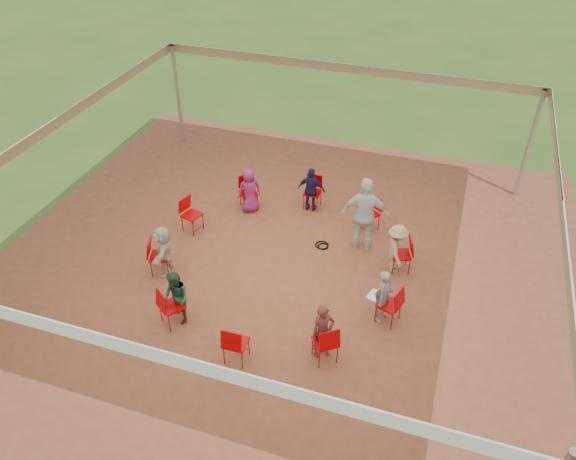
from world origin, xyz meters
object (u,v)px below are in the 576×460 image
(chair_1, at_px, (401,255))
(person_seated_0, at_px, (384,296))
(chair_2, at_px, (369,214))
(person_seated_5, at_px, (176,298))
(chair_0, at_px, (389,305))
(laptop, at_px, (377,294))
(person_seated_4, at_px, (164,250))
(chair_9, at_px, (325,342))
(person_seated_2, at_px, (311,190))
(cable_coil, at_px, (322,246))
(chair_4, at_px, (248,193))
(chair_6, at_px, (160,256))
(standing_person, at_px, (365,215))
(chair_5, at_px, (192,215))
(chair_7, at_px, (172,306))
(person_seated_1, at_px, (396,249))
(person_seated_3, at_px, (249,190))
(chair_8, at_px, (236,343))
(chair_3, at_px, (312,193))
(person_seated_6, at_px, (323,331))

(chair_1, bearing_deg, person_seated_0, 157.96)
(chair_2, bearing_deg, person_seated_5, 90.00)
(chair_0, bearing_deg, laptop, 90.00)
(chair_1, xyz_separation_m, person_seated_4, (-4.94, -1.72, 0.17))
(person_seated_0, bearing_deg, chair_9, 166.04)
(person_seated_2, distance_m, laptop, 4.01)
(chair_0, distance_m, cable_coil, 2.76)
(chair_2, distance_m, chair_4, 3.15)
(chair_6, bearing_deg, chair_9, 54.00)
(person_seated_4, xyz_separation_m, standing_person, (3.97, 2.25, 0.34))
(chair_5, relative_size, chair_7, 1.00)
(person_seated_1, relative_size, person_seated_3, 1.00)
(chair_8, xyz_separation_m, standing_person, (1.50, 4.09, 0.50))
(chair_0, xyz_separation_m, chair_7, (-4.09, -1.42, 0.00))
(chair_0, xyz_separation_m, chair_5, (-5.12, 1.55, 0.00))
(chair_3, distance_m, person_seated_0, 4.24)
(chair_1, height_order, laptop, chair_1)
(person_seated_3, bearing_deg, chair_2, 145.81)
(chair_0, distance_m, person_seated_0, 0.21)
(chair_1, xyz_separation_m, chair_7, (-4.06, -3.07, 0.00))
(person_seated_3, distance_m, person_seated_5, 4.13)
(chair_4, height_order, person_seated_5, person_seated_5)
(chair_2, xyz_separation_m, person_seated_2, (-1.58, 0.36, 0.17))
(person_seated_0, height_order, cable_coil, person_seated_0)
(person_seated_5, xyz_separation_m, person_seated_6, (3.00, 0.06, 0.00))
(chair_6, bearing_deg, person_seated_6, 54.95)
(chair_7, bearing_deg, laptop, 56.30)
(cable_coil, bearing_deg, chair_0, -45.44)
(chair_5, height_order, person_seated_5, person_seated_5)
(chair_4, bearing_deg, chair_1, 126.00)
(chair_5, xyz_separation_m, person_seated_5, (1.10, -2.87, 0.17))
(chair_2, xyz_separation_m, chair_4, (-3.14, -0.06, 0.00))
(chair_5, distance_m, person_seated_5, 3.08)
(chair_4, bearing_deg, standing_person, 130.11)
(chair_6, height_order, chair_8, same)
(chair_1, height_order, chair_4, same)
(person_seated_6, bearing_deg, standing_person, 52.58)
(chair_8, xyz_separation_m, person_seated_4, (-2.47, 1.84, 0.17))
(chair_5, distance_m, person_seated_0, 5.23)
(chair_3, distance_m, person_seated_6, 4.98)
(person_seated_2, bearing_deg, standing_person, 143.55)
(chair_8, bearing_deg, laptop, 40.35)
(laptop, bearing_deg, chair_9, 171.65)
(chair_7, distance_m, chair_9, 3.15)
(chair_3, bearing_deg, person_seated_3, 22.04)
(chair_9, xyz_separation_m, laptop, (0.68, 1.44, 0.13))
(person_seated_1, bearing_deg, chair_7, 108.43)
(person_seated_2, distance_m, person_seated_6, 4.86)
(laptop, bearing_deg, cable_coil, 58.30)
(chair_3, bearing_deg, person_seated_1, 142.19)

